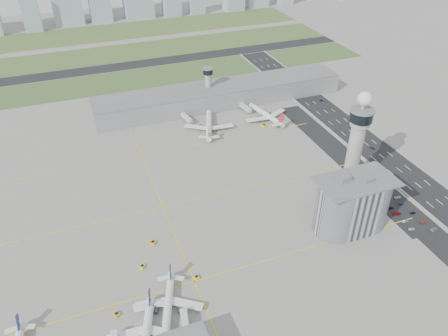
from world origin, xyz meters
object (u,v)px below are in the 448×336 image
object	(u,v)px
jet_bridge_far_1	(241,106)
tug_0	(117,314)
tug_4	(199,136)
car_lot_7	(423,222)
jet_bridge_far_0	(183,116)
tug_3	(153,242)
airplane_far_b	(266,112)
car_lot_6	(434,229)
car_lot_3	(391,208)
admin_building	(352,204)
car_lot_0	(412,229)
car_lot_2	(397,213)
control_tower	(357,139)
car_lot_4	(383,200)
car_lot_8	(413,213)
car_lot_10	(398,197)
car_hw_2	(322,101)
tug_2	(196,277)
car_hw_4	(276,78)
secondary_tower	(208,83)
airplane_near_b	(145,333)
airplane_near_c	(168,303)
car_lot_1	(405,221)
car_lot_5	(378,197)
tug_1	(142,266)
tug_5	(264,125)
airplane_far_a	(209,122)
car_lot_9	(401,204)
car_lot_11	(388,192)

from	to	relation	value
jet_bridge_far_1	tug_0	world-z (taller)	jet_bridge_far_1
tug_4	car_lot_7	world-z (taller)	tug_4
jet_bridge_far_0	tug_3	size ratio (longest dim) A/B	4.54
airplane_far_b	car_lot_6	world-z (taller)	airplane_far_b
jet_bridge_far_0	car_lot_3	xyz separation A→B (m)	(81.87, -150.52, -2.30)
admin_building	car_lot_0	world-z (taller)	admin_building
tug_3	car_lot_2	size ratio (longest dim) A/B	0.66
control_tower	car_lot_7	size ratio (longest dim) A/B	16.43
car_lot_4	car_lot_8	size ratio (longest dim) A/B	1.10
car_lot_10	car_hw_2	size ratio (longest dim) A/B	1.07
tug_2	car_hw_4	world-z (taller)	tug_2
secondary_tower	airplane_near_b	distance (m)	226.41
airplane_near_c	jet_bridge_far_0	size ratio (longest dim) A/B	2.67
airplane_near_c	car_lot_1	size ratio (longest dim) A/B	9.87
tug_2	car_lot_5	bearing A→B (deg)	178.74
tug_1	tug_5	distance (m)	161.61
secondary_tower	car_lot_3	bearing A→B (deg)	-72.27
car_lot_1	airplane_near_c	bearing A→B (deg)	95.04
tug_0	car_lot_3	world-z (taller)	tug_0
jet_bridge_far_0	secondary_tower	bearing A→B (deg)	112.74
jet_bridge_far_0	car_hw_2	bearing A→B (deg)	74.32
secondary_tower	car_hw_2	world-z (taller)	secondary_tower
airplane_far_a	jet_bridge_far_1	xyz separation A→B (m)	(36.02, 22.91, -3.38)
airplane_far_b	car_lot_1	size ratio (longest dim) A/B	11.42
car_lot_9	car_lot_3	bearing A→B (deg)	100.07
jet_bridge_far_0	car_lot_7	size ratio (longest dim) A/B	3.57
car_lot_2	tug_2	bearing A→B (deg)	92.14
secondary_tower	car_lot_10	xyz separation A→B (m)	(64.11, -162.15, -18.20)
tug_2	tug_4	world-z (taller)	tug_4
control_tower	car_lot_1	xyz separation A→B (m)	(11.89, -39.15, -34.42)
car_lot_8	car_lot_5	bearing A→B (deg)	30.10
car_lot_0	car_hw_2	world-z (taller)	car_lot_0
tug_0	car_hw_2	distance (m)	254.00
admin_building	car_lot_1	xyz separation A→B (m)	(31.89, -9.15, -14.68)
secondary_tower	car_lot_4	size ratio (longest dim) A/B	8.73
airplane_far_b	car_lot_5	bearing A→B (deg)	178.10
jet_bridge_far_1	car_lot_6	size ratio (longest dim) A/B	2.97
car_lot_5	car_lot_9	bearing A→B (deg)	-139.03
control_tower	jet_bridge_far_1	world-z (taller)	control_tower
tug_2	car_hw_2	size ratio (longest dim) A/B	0.70
car_lot_6	car_lot_11	world-z (taller)	car_lot_6
airplane_far_a	car_lot_9	size ratio (longest dim) A/B	12.84
admin_building	airplane_near_c	bearing A→B (deg)	-169.68
car_hw_4	car_lot_2	bearing A→B (deg)	-98.50
car_lot_10	car_lot_11	size ratio (longest dim) A/B	1.06
car_lot_3	car_hw_2	size ratio (longest dim) A/B	0.92
airplane_far_a	car_lot_1	bearing A→B (deg)	-134.57
car_lot_0	car_lot_9	xyz separation A→B (m)	(9.29, 19.95, -0.02)
airplane_far_a	car_lot_5	world-z (taller)	airplane_far_a
car_hw_4	car_lot_9	bearing A→B (deg)	-96.34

